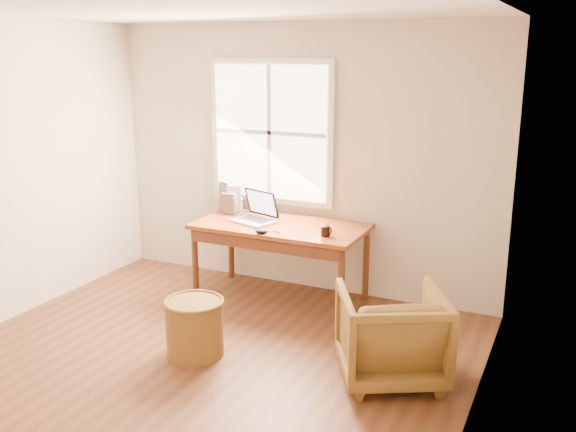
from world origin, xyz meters
name	(u,v)px	position (x,y,z in m)	size (l,w,h in m)	color
room_shell	(175,202)	(-0.02, 0.16, 1.32)	(4.04, 4.54, 2.64)	brown
desk	(280,226)	(0.00, 1.80, 0.73)	(1.60, 0.80, 0.04)	brown
armchair	(391,335)	(1.39, 0.77, 0.34)	(0.73, 0.75, 0.68)	brown
wicker_stool	(195,328)	(-0.11, 0.47, 0.22)	(0.45, 0.45, 0.45)	brown
laptop	(253,207)	(-0.27, 1.76, 0.90)	(0.41, 0.43, 0.31)	#B2B3BA
mouse	(262,231)	(-0.02, 1.46, 0.77)	(0.12, 0.07, 0.04)	black
coffee_mug	(325,231)	(0.52, 1.63, 0.80)	(0.08, 0.08, 0.09)	black
cd_stack_a	(235,198)	(-0.63, 2.04, 0.89)	(0.14, 0.13, 0.28)	silver
cd_stack_b	(230,203)	(-0.64, 1.97, 0.86)	(0.14, 0.12, 0.21)	#2B2A30
cd_stack_c	(227,196)	(-0.73, 2.07, 0.90)	(0.13, 0.12, 0.30)	#9D9EAB
cd_stack_d	(264,202)	(-0.36, 2.16, 0.85)	(0.15, 0.14, 0.20)	silver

